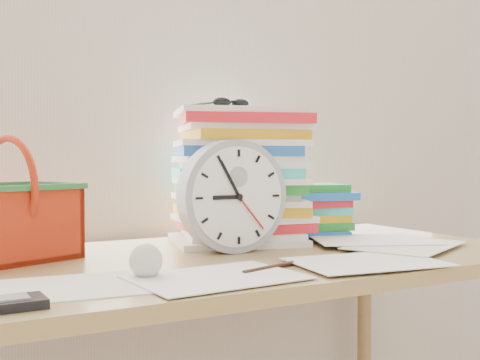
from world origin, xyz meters
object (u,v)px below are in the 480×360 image
paper_stack (240,176)px  basket (8,199)px  desk (229,288)px  book_stack (311,210)px  clock (233,196)px

paper_stack → basket: (-0.56, -0.01, -0.04)m
desk → basket: 0.51m
book_stack → basket: bearing=-179.0°
desk → paper_stack: (0.12, 0.17, 0.24)m
basket → desk: bearing=-41.0°
desk → clock: size_ratio=5.46×
clock → basket: same height
paper_stack → clock: size_ratio=1.32×
paper_stack → basket: paper_stack is taller
clock → paper_stack: bearing=55.8°
paper_stack → book_stack: paper_stack is taller
paper_stack → book_stack: bearing=0.3°
desk → book_stack: (0.35, 0.17, 0.15)m
basket → paper_stack: bearing=-19.7°
clock → basket: (-0.46, 0.13, -0.00)m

